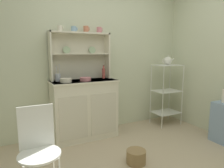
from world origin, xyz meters
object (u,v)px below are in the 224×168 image
object	(u,v)px
hutch_shelf_unit	(80,52)
porcelain_teapot	(168,61)
bakers_rack	(167,89)
utensil_jar	(58,77)
floor_basket	(136,157)
wire_chair	(38,144)
cup_cream_0	(60,28)
jam_bottle	(104,73)
hutch_cabinet	(84,109)
bowl_mixing_large	(66,80)

from	to	relation	value
hutch_shelf_unit	porcelain_teapot	distance (m)	1.57
bakers_rack	porcelain_teapot	world-z (taller)	porcelain_teapot
bakers_rack	utensil_jar	size ratio (longest dim) A/B	4.42
floor_basket	utensil_jar	distance (m)	1.54
utensil_jar	wire_chair	bearing A→B (deg)	-110.48
cup_cream_0	utensil_jar	xyz separation A→B (m)	(-0.07, -0.04, -0.70)
utensil_jar	cup_cream_0	bearing A→B (deg)	33.41
jam_bottle	hutch_shelf_unit	bearing A→B (deg)	168.13
bakers_rack	wire_chair	distance (m)	2.54
hutch_cabinet	wire_chair	size ratio (longest dim) A/B	1.17
bakers_rack	utensil_jar	distance (m)	1.94
utensil_jar	porcelain_teapot	xyz separation A→B (m)	(1.90, -0.19, 0.21)
porcelain_teapot	utensil_jar	bearing A→B (deg)	174.43
cup_cream_0	porcelain_teapot	size ratio (longest dim) A/B	0.37
wire_chair	utensil_jar	size ratio (longest dim) A/B	3.43
utensil_jar	porcelain_teapot	world-z (taller)	porcelain_teapot
cup_cream_0	jam_bottle	distance (m)	0.95
bowl_mixing_large	porcelain_teapot	world-z (taller)	porcelain_teapot
hutch_shelf_unit	utensil_jar	xyz separation A→B (m)	(-0.37, -0.09, -0.36)
floor_basket	jam_bottle	xyz separation A→B (m)	(0.08, 1.08, 0.91)
hutch_shelf_unit	cup_cream_0	bearing A→B (deg)	-172.18
cup_cream_0	bowl_mixing_large	world-z (taller)	cup_cream_0
floor_basket	utensil_jar	bearing A→B (deg)	121.49
jam_bottle	utensil_jar	world-z (taller)	utensil_jar
floor_basket	bowl_mixing_large	size ratio (longest dim) A/B	1.43
wire_chair	floor_basket	xyz separation A→B (m)	(1.10, 0.10, -0.44)
hutch_cabinet	jam_bottle	world-z (taller)	jam_bottle
hutch_shelf_unit	utensil_jar	size ratio (longest dim) A/B	3.74
hutch_shelf_unit	cup_cream_0	size ratio (longest dim) A/B	10.70
porcelain_teapot	wire_chair	bearing A→B (deg)	-157.16
wire_chair	cup_cream_0	distance (m)	1.74
hutch_cabinet	cup_cream_0	xyz separation A→B (m)	(-0.30, 0.12, 1.20)
hutch_cabinet	wire_chair	world-z (taller)	hutch_cabinet
hutch_cabinet	porcelain_teapot	xyz separation A→B (m)	(1.54, -0.11, 0.71)
hutch_cabinet	utensil_jar	bearing A→B (deg)	167.99
hutch_shelf_unit	porcelain_teapot	bearing A→B (deg)	-10.01
hutch_shelf_unit	cup_cream_0	distance (m)	0.46
wire_chair	utensil_jar	world-z (taller)	utensil_jar
wire_chair	floor_basket	size ratio (longest dim) A/B	3.65
bowl_mixing_large	floor_basket	bearing A→B (deg)	-57.81
hutch_cabinet	cup_cream_0	bearing A→B (deg)	157.85
bakers_rack	jam_bottle	size ratio (longest dim) A/B	5.06
hutch_cabinet	cup_cream_0	distance (m)	1.24
bakers_rack	utensil_jar	xyz separation A→B (m)	(-1.90, 0.19, 0.30)
bowl_mixing_large	utensil_jar	xyz separation A→B (m)	(-0.08, 0.15, 0.03)
hutch_cabinet	cup_cream_0	world-z (taller)	cup_cream_0
utensil_jar	bakers_rack	bearing A→B (deg)	-5.57
bakers_rack	porcelain_teapot	distance (m)	0.51
hutch_cabinet	floor_basket	distance (m)	1.11
hutch_cabinet	wire_chair	bearing A→B (deg)	-126.37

